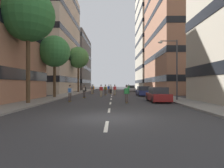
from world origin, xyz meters
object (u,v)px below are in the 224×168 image
at_px(skater_3, 111,89).
at_px(skater_7, 70,92).
at_px(parked_car_far, 131,88).
at_px(skater_0, 92,88).
at_px(streetlamp_right, 174,63).
at_px(parked_car_near, 158,95).
at_px(street_tree_near, 78,58).
at_px(skater_4, 115,89).
at_px(skater_8, 105,89).
at_px(skater_5, 84,90).
at_px(parked_car_mid, 143,91).
at_px(street_tree_far, 28,15).
at_px(skater_10, 101,90).
at_px(skater_2, 109,88).
at_px(skater_9, 127,93).
at_px(street_tree_mid, 55,52).
at_px(skater_1, 93,88).
at_px(skater_6, 129,88).

xyz_separation_m(skater_3, skater_7, (-4.03, -16.23, 0.03)).
xyz_separation_m(parked_car_far, skater_0, (-8.69, -13.69, 0.32)).
bearing_deg(streetlamp_right, skater_0, 124.73).
bearing_deg(parked_car_near, skater_0, 117.97).
bearing_deg(street_tree_near, parked_car_near, -60.75).
bearing_deg(skater_4, skater_8, -142.89).
relative_size(skater_3, skater_7, 1.00).
relative_size(parked_car_far, skater_5, 2.47).
bearing_deg(parked_car_near, parked_car_mid, 90.00).
height_order(street_tree_far, skater_7, street_tree_far).
xyz_separation_m(skater_3, skater_10, (-1.35, -7.41, 0.00)).
xyz_separation_m(street_tree_far, skater_4, (7.98, 15.58, -7.12)).
relative_size(parked_car_mid, skater_10, 2.47).
distance_m(street_tree_near, skater_2, 10.02).
xyz_separation_m(skater_3, skater_9, (1.82, -17.46, 0.00)).
height_order(parked_car_far, skater_4, skater_4).
distance_m(parked_car_mid, skater_8, 6.25).
bearing_deg(street_tree_far, parked_car_near, 11.33).
relative_size(street_tree_near, street_tree_mid, 1.23).
relative_size(skater_8, skater_9, 1.00).
relative_size(parked_car_mid, skater_5, 2.47).
bearing_deg(skater_3, skater_10, -100.30).
xyz_separation_m(street_tree_mid, skater_5, (3.88, 0.27, -5.10)).
distance_m(parked_car_far, skater_1, 14.91).
bearing_deg(parked_car_far, skater_4, -104.55).
bearing_deg(skater_1, skater_6, 19.42).
relative_size(skater_6, skater_9, 1.00).
distance_m(street_tree_near, skater_8, 13.76).
xyz_separation_m(skater_1, skater_7, (-0.48, -17.84, 0.00)).
bearing_deg(skater_2, skater_0, -139.32).
relative_size(skater_5, skater_7, 1.00).
height_order(skater_7, skater_10, same).
height_order(parked_car_far, skater_1, skater_1).
relative_size(parked_car_mid, skater_4, 2.47).
xyz_separation_m(skater_4, skater_5, (-4.10, -7.57, 0.03)).
relative_size(parked_car_far, street_tree_mid, 0.55).
distance_m(street_tree_mid, skater_2, 16.21).
distance_m(skater_6, skater_8, 9.72).
height_order(skater_4, skater_10, same).
distance_m(parked_car_mid, skater_7, 13.55).
bearing_deg(streetlamp_right, parked_car_near, -151.71).
bearing_deg(skater_9, skater_4, 94.36).
xyz_separation_m(parked_car_far, skater_9, (-3.32, -31.18, 0.29)).
xyz_separation_m(parked_car_mid, skater_7, (-9.16, -9.98, 0.32)).
relative_size(skater_1, skater_3, 1.00).
xyz_separation_m(parked_car_mid, skater_10, (-6.49, -1.15, 0.29)).
relative_size(skater_4, skater_9, 1.00).
xyz_separation_m(parked_car_near, streetlamp_right, (1.93, 1.04, 3.44)).
bearing_deg(streetlamp_right, skater_4, 117.72).
height_order(street_tree_mid, skater_9, street_tree_mid).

